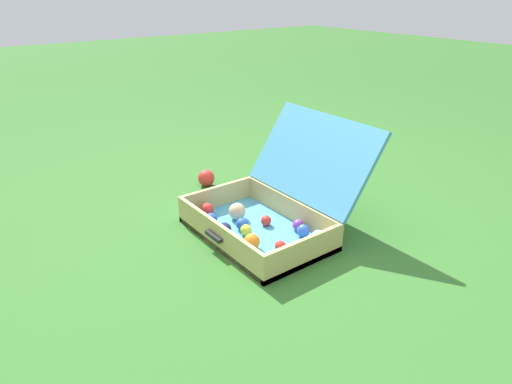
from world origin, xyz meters
TOP-DOWN VIEW (x-y plane):
  - ground_plane at (0.00, 0.00)m, footprint 16.00×16.00m
  - open_suitcase at (0.09, 0.10)m, footprint 0.66×0.70m
  - stray_ball_on_grass at (-0.54, 0.13)m, footprint 0.09×0.09m

SIDE VIEW (x-z plane):
  - ground_plane at x=0.00m, z-range 0.00..0.00m
  - stray_ball_on_grass at x=-0.54m, z-range 0.00..0.09m
  - open_suitcase at x=0.09m, z-range -0.13..0.36m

